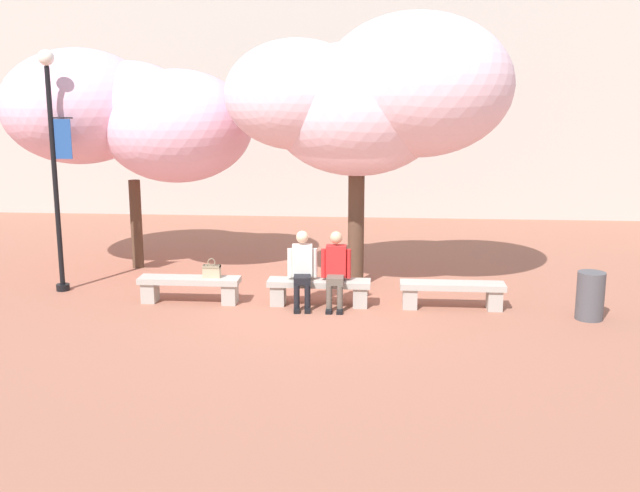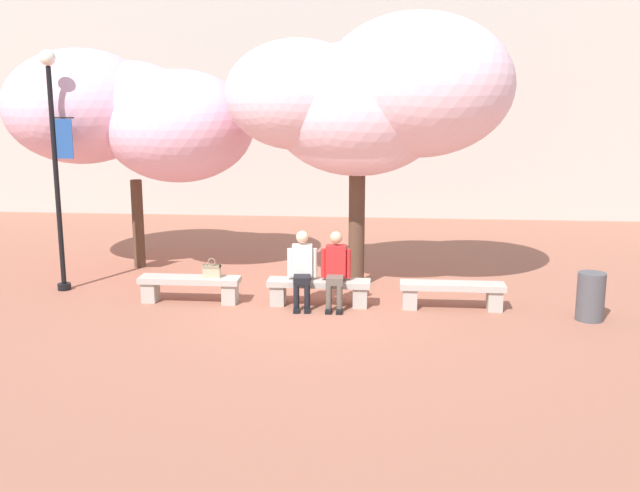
{
  "view_description": "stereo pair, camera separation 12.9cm",
  "coord_description": "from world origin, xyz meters",
  "px_view_note": "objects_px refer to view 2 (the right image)",
  "views": [
    {
      "loc": [
        1.01,
        -12.3,
        3.67
      ],
      "look_at": [
        0.0,
        0.2,
        1.0
      ],
      "focal_mm": 42.0,
      "sensor_mm": 36.0,
      "label": 1
    },
    {
      "loc": [
        1.14,
        -12.29,
        3.67
      ],
      "look_at": [
        0.0,
        0.2,
        1.0
      ],
      "focal_mm": 42.0,
      "sensor_mm": 36.0,
      "label": 2
    }
  ],
  "objects_px": {
    "stone_bench_center": "(452,292)",
    "cherry_tree_secondary": "(129,114)",
    "lamp_post_with_banner": "(55,150)",
    "person_seated_left": "(302,266)",
    "handbag": "(212,270)",
    "stone_bench_west_end": "(190,285)",
    "trash_bin": "(591,297)",
    "person_seated_right": "(336,267)",
    "stone_bench_near_west": "(319,288)",
    "cherry_tree_main": "(371,97)"
  },
  "relations": [
    {
      "from": "handbag",
      "to": "stone_bench_center",
      "type": "bearing_deg",
      "value": -0.36
    },
    {
      "from": "handbag",
      "to": "lamp_post_with_banner",
      "type": "distance_m",
      "value": 3.58
    },
    {
      "from": "handbag",
      "to": "cherry_tree_secondary",
      "type": "xyz_separation_m",
      "value": [
        -2.15,
        2.35,
        2.56
      ]
    },
    {
      "from": "cherry_tree_main",
      "to": "cherry_tree_secondary",
      "type": "distance_m",
      "value": 4.97
    },
    {
      "from": "stone_bench_near_west",
      "to": "cherry_tree_secondary",
      "type": "xyz_separation_m",
      "value": [
        -4.01,
        2.38,
        2.84
      ]
    },
    {
      "from": "person_seated_right",
      "to": "cherry_tree_secondary",
      "type": "xyz_separation_m",
      "value": [
        -4.3,
        2.43,
        2.44
      ]
    },
    {
      "from": "handbag",
      "to": "cherry_tree_secondary",
      "type": "height_order",
      "value": "cherry_tree_secondary"
    },
    {
      "from": "stone_bench_west_end",
      "to": "cherry_tree_secondary",
      "type": "relative_size",
      "value": 0.35
    },
    {
      "from": "stone_bench_center",
      "to": "lamp_post_with_banner",
      "type": "relative_size",
      "value": 0.41
    },
    {
      "from": "person_seated_left",
      "to": "cherry_tree_secondary",
      "type": "height_order",
      "value": "cherry_tree_secondary"
    },
    {
      "from": "trash_bin",
      "to": "person_seated_right",
      "type": "bearing_deg",
      "value": 174.87
    },
    {
      "from": "stone_bench_near_west",
      "to": "stone_bench_center",
      "type": "xyz_separation_m",
      "value": [
        2.25,
        0.0,
        0.0
      ]
    },
    {
      "from": "person_seated_left",
      "to": "cherry_tree_secondary",
      "type": "bearing_deg",
      "value": 146.94
    },
    {
      "from": "person_seated_left",
      "to": "trash_bin",
      "type": "xyz_separation_m",
      "value": [
        4.69,
        -0.37,
        -0.31
      ]
    },
    {
      "from": "person_seated_right",
      "to": "handbag",
      "type": "height_order",
      "value": "person_seated_right"
    },
    {
      "from": "stone_bench_west_end",
      "to": "person_seated_right",
      "type": "relative_size",
      "value": 1.36
    },
    {
      "from": "person_seated_left",
      "to": "handbag",
      "type": "relative_size",
      "value": 3.81
    },
    {
      "from": "stone_bench_west_end",
      "to": "trash_bin",
      "type": "bearing_deg",
      "value": -3.64
    },
    {
      "from": "cherry_tree_secondary",
      "to": "trash_bin",
      "type": "height_order",
      "value": "cherry_tree_secondary"
    },
    {
      "from": "stone_bench_west_end",
      "to": "person_seated_left",
      "type": "relative_size",
      "value": 1.36
    },
    {
      "from": "stone_bench_center",
      "to": "cherry_tree_main",
      "type": "height_order",
      "value": "cherry_tree_main"
    },
    {
      "from": "stone_bench_west_end",
      "to": "stone_bench_near_west",
      "type": "relative_size",
      "value": 1.0
    },
    {
      "from": "stone_bench_west_end",
      "to": "trash_bin",
      "type": "relative_size",
      "value": 2.25
    },
    {
      "from": "stone_bench_center",
      "to": "cherry_tree_secondary",
      "type": "bearing_deg",
      "value": 159.24
    },
    {
      "from": "trash_bin",
      "to": "cherry_tree_main",
      "type": "bearing_deg",
      "value": 155.27
    },
    {
      "from": "stone_bench_near_west",
      "to": "cherry_tree_main",
      "type": "bearing_deg",
      "value": 56.56
    },
    {
      "from": "cherry_tree_main",
      "to": "lamp_post_with_banner",
      "type": "relative_size",
      "value": 1.18
    },
    {
      "from": "person_seated_left",
      "to": "stone_bench_near_west",
      "type": "bearing_deg",
      "value": 10.73
    },
    {
      "from": "handbag",
      "to": "person_seated_right",
      "type": "bearing_deg",
      "value": -2.12
    },
    {
      "from": "stone_bench_near_west",
      "to": "handbag",
      "type": "bearing_deg",
      "value": 179.2
    },
    {
      "from": "stone_bench_west_end",
      "to": "person_seated_right",
      "type": "height_order",
      "value": "person_seated_right"
    },
    {
      "from": "stone_bench_west_end",
      "to": "cherry_tree_secondary",
      "type": "height_order",
      "value": "cherry_tree_secondary"
    },
    {
      "from": "person_seated_right",
      "to": "cherry_tree_main",
      "type": "height_order",
      "value": "cherry_tree_main"
    },
    {
      "from": "person_seated_right",
      "to": "cherry_tree_secondary",
      "type": "bearing_deg",
      "value": 150.54
    },
    {
      "from": "trash_bin",
      "to": "stone_bench_west_end",
      "type": "bearing_deg",
      "value": 176.36
    },
    {
      "from": "handbag",
      "to": "lamp_post_with_banner",
      "type": "bearing_deg",
      "value": 169.19
    },
    {
      "from": "person_seated_left",
      "to": "person_seated_right",
      "type": "bearing_deg",
      "value": -0.03
    },
    {
      "from": "cherry_tree_secondary",
      "to": "person_seated_left",
      "type": "bearing_deg",
      "value": -33.06
    },
    {
      "from": "person_seated_left",
      "to": "lamp_post_with_banner",
      "type": "bearing_deg",
      "value": 171.95
    },
    {
      "from": "handbag",
      "to": "cherry_tree_main",
      "type": "xyz_separation_m",
      "value": [
        2.68,
        1.21,
        2.92
      ]
    },
    {
      "from": "stone_bench_near_west",
      "to": "cherry_tree_main",
      "type": "relative_size",
      "value": 0.35
    },
    {
      "from": "person_seated_right",
      "to": "lamp_post_with_banner",
      "type": "bearing_deg",
      "value": 172.84
    },
    {
      "from": "person_seated_right",
      "to": "trash_bin",
      "type": "height_order",
      "value": "person_seated_right"
    },
    {
      "from": "stone_bench_west_end",
      "to": "stone_bench_near_west",
      "type": "bearing_deg",
      "value": 0.0
    },
    {
      "from": "stone_bench_center",
      "to": "person_seated_right",
      "type": "xyz_separation_m",
      "value": [
        -1.97,
        -0.05,
        0.4
      ]
    },
    {
      "from": "cherry_tree_secondary",
      "to": "lamp_post_with_banner",
      "type": "relative_size",
      "value": 1.15
    },
    {
      "from": "stone_bench_west_end",
      "to": "stone_bench_center",
      "type": "relative_size",
      "value": 1.0
    },
    {
      "from": "stone_bench_near_west",
      "to": "person_seated_left",
      "type": "height_order",
      "value": "person_seated_left"
    },
    {
      "from": "stone_bench_center",
      "to": "lamp_post_with_banner",
      "type": "distance_m",
      "value": 7.41
    },
    {
      "from": "stone_bench_center",
      "to": "cherry_tree_secondary",
      "type": "xyz_separation_m",
      "value": [
        -6.27,
        2.38,
        2.84
      ]
    }
  ]
}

